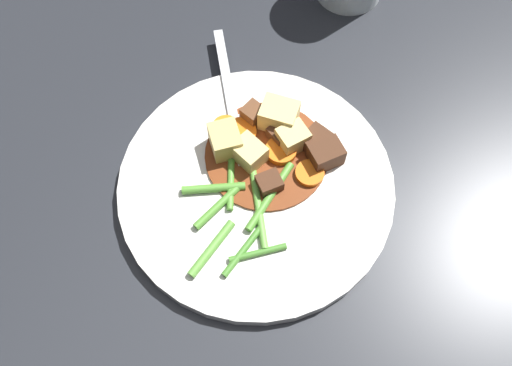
# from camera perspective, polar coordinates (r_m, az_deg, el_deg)

# --- Properties ---
(ground_plane) EXTENTS (3.00, 3.00, 0.00)m
(ground_plane) POSITION_cam_1_polar(r_m,az_deg,el_deg) (0.57, 0.00, -0.66)
(ground_plane) COLOR #26282D
(dinner_plate) EXTENTS (0.27, 0.27, 0.01)m
(dinner_plate) POSITION_cam_1_polar(r_m,az_deg,el_deg) (0.56, 0.00, -0.33)
(dinner_plate) COLOR white
(dinner_plate) RESTS_ON ground_plane
(stew_sauce) EXTENTS (0.12, 0.12, 0.00)m
(stew_sauce) POSITION_cam_1_polar(r_m,az_deg,el_deg) (0.56, 1.52, 2.75)
(stew_sauce) COLOR brown
(stew_sauce) RESTS_ON dinner_plate
(carrot_slice_0) EXTENTS (0.03, 0.03, 0.01)m
(carrot_slice_0) POSITION_cam_1_polar(r_m,az_deg,el_deg) (0.56, 2.56, 3.25)
(carrot_slice_0) COLOR orange
(carrot_slice_0) RESTS_ON dinner_plate
(carrot_slice_1) EXTENTS (0.04, 0.04, 0.01)m
(carrot_slice_1) POSITION_cam_1_polar(r_m,az_deg,el_deg) (0.57, -1.57, 5.11)
(carrot_slice_1) COLOR orange
(carrot_slice_1) RESTS_ON dinner_plate
(carrot_slice_2) EXTENTS (0.04, 0.04, 0.01)m
(carrot_slice_2) POSITION_cam_1_polar(r_m,az_deg,el_deg) (0.55, 5.45, 0.93)
(carrot_slice_2) COLOR orange
(carrot_slice_2) RESTS_ON dinner_plate
(carrot_slice_3) EXTENTS (0.04, 0.04, 0.01)m
(carrot_slice_3) POSITION_cam_1_polar(r_m,az_deg,el_deg) (0.58, -3.08, 5.55)
(carrot_slice_3) COLOR orange
(carrot_slice_3) RESTS_ON dinner_plate
(potato_chunk_0) EXTENTS (0.04, 0.04, 0.03)m
(potato_chunk_0) POSITION_cam_1_polar(r_m,az_deg,el_deg) (0.55, -0.71, 3.04)
(potato_chunk_0) COLOR #E5CC7A
(potato_chunk_0) RESTS_ON dinner_plate
(potato_chunk_1) EXTENTS (0.03, 0.04, 0.03)m
(potato_chunk_1) POSITION_cam_1_polar(r_m,az_deg,el_deg) (0.57, 1.92, 6.92)
(potato_chunk_1) COLOR #E5CC7A
(potato_chunk_1) RESTS_ON dinner_plate
(potato_chunk_2) EXTENTS (0.04, 0.04, 0.03)m
(potato_chunk_2) POSITION_cam_1_polar(r_m,az_deg,el_deg) (0.56, -3.13, 4.28)
(potato_chunk_2) COLOR #DBBC6B
(potato_chunk_2) RESTS_ON dinner_plate
(potato_chunk_3) EXTENTS (0.04, 0.04, 0.03)m
(potato_chunk_3) POSITION_cam_1_polar(r_m,az_deg,el_deg) (0.56, 3.75, 4.50)
(potato_chunk_3) COLOR #E5CC7A
(potato_chunk_3) RESTS_ON dinner_plate
(meat_chunk_0) EXTENTS (0.03, 0.03, 0.02)m
(meat_chunk_0) POSITION_cam_1_polar(r_m,az_deg,el_deg) (0.58, -0.31, 6.97)
(meat_chunk_0) COLOR brown
(meat_chunk_0) RESTS_ON dinner_plate
(meat_chunk_1) EXTENTS (0.04, 0.04, 0.02)m
(meat_chunk_1) POSITION_cam_1_polar(r_m,az_deg,el_deg) (0.56, 7.09, 2.87)
(meat_chunk_1) COLOR #4C2B19
(meat_chunk_1) RESTS_ON dinner_plate
(meat_chunk_2) EXTENTS (0.03, 0.03, 0.02)m
(meat_chunk_2) POSITION_cam_1_polar(r_m,az_deg,el_deg) (0.54, 1.20, -0.47)
(meat_chunk_2) COLOR #4C2B19
(meat_chunk_2) RESTS_ON dinner_plate
(meat_chunk_3) EXTENTS (0.03, 0.03, 0.02)m
(meat_chunk_3) POSITION_cam_1_polar(r_m,az_deg,el_deg) (0.57, 2.48, 4.96)
(meat_chunk_3) COLOR #4C2B19
(meat_chunk_3) RESTS_ON dinner_plate
(meat_chunk_4) EXTENTS (0.03, 0.03, 0.02)m
(meat_chunk_4) POSITION_cam_1_polar(r_m,az_deg,el_deg) (0.57, 6.05, 4.25)
(meat_chunk_4) COLOR #4C2B19
(meat_chunk_4) RESTS_ON dinner_plate
(green_bean_0) EXTENTS (0.05, 0.02, 0.01)m
(green_bean_0) POSITION_cam_1_polar(r_m,az_deg,el_deg) (0.55, -2.59, -0.14)
(green_bean_0) COLOR #599E38
(green_bean_0) RESTS_ON dinner_plate
(green_bean_1) EXTENTS (0.08, 0.02, 0.01)m
(green_bean_1) POSITION_cam_1_polar(r_m,az_deg,el_deg) (0.54, 1.43, -1.36)
(green_bean_1) COLOR #599E38
(green_bean_1) RESTS_ON dinner_plate
(green_bean_2) EXTENTS (0.08, 0.04, 0.01)m
(green_bean_2) POSITION_cam_1_polar(r_m,az_deg,el_deg) (0.54, 0.26, -2.52)
(green_bean_2) COLOR #66AD42
(green_bean_2) RESTS_ON dinner_plate
(green_bean_3) EXTENTS (0.06, 0.03, 0.01)m
(green_bean_3) POSITION_cam_1_polar(r_m,az_deg,el_deg) (0.54, -3.82, -2.30)
(green_bean_3) COLOR #599E38
(green_bean_3) RESTS_ON dinner_plate
(green_bean_4) EXTENTS (0.04, 0.05, 0.01)m
(green_bean_4) POSITION_cam_1_polar(r_m,az_deg,el_deg) (0.52, 0.19, -7.11)
(green_bean_4) COLOR #4C8E33
(green_bean_4) RESTS_ON dinner_plate
(green_bean_5) EXTENTS (0.06, 0.02, 0.01)m
(green_bean_5) POSITION_cam_1_polar(r_m,az_deg,el_deg) (0.52, -1.40, -6.98)
(green_bean_5) COLOR #4C8E33
(green_bean_5) RESTS_ON dinner_plate
(green_bean_6) EXTENTS (0.06, 0.03, 0.01)m
(green_bean_6) POSITION_cam_1_polar(r_m,az_deg,el_deg) (0.52, -4.52, -6.64)
(green_bean_6) COLOR #66AD42
(green_bean_6) RESTS_ON dinner_plate
(green_bean_7) EXTENTS (0.03, 0.06, 0.01)m
(green_bean_7) POSITION_cam_1_polar(r_m,az_deg,el_deg) (0.55, -4.32, -0.53)
(green_bean_7) COLOR #599E38
(green_bean_7) RESTS_ON dinner_plate
(fork) EXTENTS (0.16, 0.10, 0.00)m
(fork) POSITION_cam_1_polar(r_m,az_deg,el_deg) (0.60, -2.64, 8.50)
(fork) COLOR silver
(fork) RESTS_ON dinner_plate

